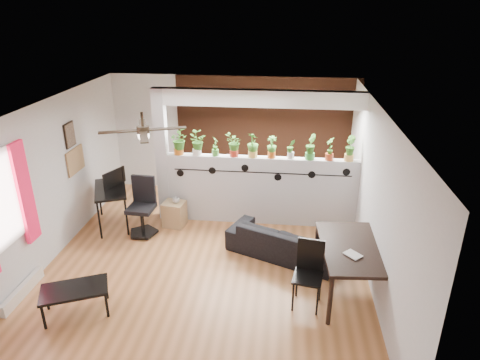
{
  "coord_description": "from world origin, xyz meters",
  "views": [
    {
      "loc": [
        1.23,
        -5.99,
        4.04
      ],
      "look_at": [
        0.49,
        0.6,
        1.25
      ],
      "focal_mm": 32.0,
      "sensor_mm": 36.0,
      "label": 1
    }
  ],
  "objects_px": {
    "potted_plant_2": "(215,145)",
    "cup": "(176,200)",
    "potted_plant_0": "(178,141)",
    "potted_plant_9": "(350,148)",
    "sofa": "(283,241)",
    "ceiling_fan": "(143,132)",
    "dining_table": "(352,251)",
    "folding_chair": "(309,267)",
    "potted_plant_7": "(310,146)",
    "cube_shelf": "(174,214)",
    "potted_plant_1": "(197,143)",
    "potted_plant_6": "(291,148)",
    "potted_plant_4": "(253,144)",
    "potted_plant_5": "(272,146)",
    "computer_desk": "(110,192)",
    "coffee_table": "(74,291)",
    "office_chair": "(143,210)",
    "potted_plant_8": "(330,148)"
  },
  "relations": [
    {
      "from": "potted_plant_0",
      "to": "dining_table",
      "type": "bearing_deg",
      "value": -34.49
    },
    {
      "from": "sofa",
      "to": "coffee_table",
      "type": "xyz_separation_m",
      "value": [
        -2.82,
        -1.82,
        0.11
      ]
    },
    {
      "from": "potted_plant_2",
      "to": "potted_plant_5",
      "type": "bearing_deg",
      "value": -0.0
    },
    {
      "from": "potted_plant_2",
      "to": "potted_plant_7",
      "type": "bearing_deg",
      "value": -0.0
    },
    {
      "from": "ceiling_fan",
      "to": "office_chair",
      "type": "relative_size",
      "value": 1.1
    },
    {
      "from": "cube_shelf",
      "to": "dining_table",
      "type": "relative_size",
      "value": 0.32
    },
    {
      "from": "ceiling_fan",
      "to": "potted_plant_1",
      "type": "bearing_deg",
      "value": 78.35
    },
    {
      "from": "ceiling_fan",
      "to": "potted_plant_6",
      "type": "height_order",
      "value": "ceiling_fan"
    },
    {
      "from": "cube_shelf",
      "to": "computer_desk",
      "type": "xyz_separation_m",
      "value": [
        -1.19,
        -0.09,
        0.46
      ]
    },
    {
      "from": "dining_table",
      "to": "potted_plant_5",
      "type": "bearing_deg",
      "value": 121.47
    },
    {
      "from": "potted_plant_7",
      "to": "cube_shelf",
      "type": "relative_size",
      "value": 0.97
    },
    {
      "from": "potted_plant_2",
      "to": "sofa",
      "type": "bearing_deg",
      "value": -40.76
    },
    {
      "from": "potted_plant_4",
      "to": "potted_plant_5",
      "type": "height_order",
      "value": "potted_plant_4"
    },
    {
      "from": "potted_plant_7",
      "to": "sofa",
      "type": "height_order",
      "value": "potted_plant_7"
    },
    {
      "from": "potted_plant_9",
      "to": "computer_desk",
      "type": "distance_m",
      "value": 4.53
    },
    {
      "from": "cube_shelf",
      "to": "office_chair",
      "type": "xyz_separation_m",
      "value": [
        -0.49,
        -0.35,
        0.24
      ]
    },
    {
      "from": "potted_plant_1",
      "to": "cup",
      "type": "distance_m",
      "value": 1.16
    },
    {
      "from": "potted_plant_2",
      "to": "coffee_table",
      "type": "distance_m",
      "value": 3.53
    },
    {
      "from": "potted_plant_9",
      "to": "dining_table",
      "type": "distance_m",
      "value": 2.27
    },
    {
      "from": "potted_plant_4",
      "to": "potted_plant_5",
      "type": "xyz_separation_m",
      "value": [
        0.35,
        0.0,
        -0.03
      ]
    },
    {
      "from": "potted_plant_9",
      "to": "potted_plant_2",
      "type": "bearing_deg",
      "value": 180.0
    },
    {
      "from": "potted_plant_4",
      "to": "cube_shelf",
      "type": "xyz_separation_m",
      "value": [
        -1.47,
        -0.34,
        -1.35
      ]
    },
    {
      "from": "potted_plant_0",
      "to": "coffee_table",
      "type": "xyz_separation_m",
      "value": [
        -0.79,
        -2.97,
        -1.24
      ]
    },
    {
      "from": "potted_plant_0",
      "to": "potted_plant_5",
      "type": "distance_m",
      "value": 1.76
    },
    {
      "from": "potted_plant_0",
      "to": "potted_plant_2",
      "type": "bearing_deg",
      "value": 0.0
    },
    {
      "from": "potted_plant_5",
      "to": "potted_plant_9",
      "type": "distance_m",
      "value": 1.4
    },
    {
      "from": "potted_plant_0",
      "to": "cup",
      "type": "distance_m",
      "value": 1.12
    },
    {
      "from": "ceiling_fan",
      "to": "potted_plant_5",
      "type": "relative_size",
      "value": 2.91
    },
    {
      "from": "dining_table",
      "to": "folding_chair",
      "type": "bearing_deg",
      "value": -155.88
    },
    {
      "from": "sofa",
      "to": "computer_desk",
      "type": "relative_size",
      "value": 1.49
    },
    {
      "from": "potted_plant_9",
      "to": "cup",
      "type": "xyz_separation_m",
      "value": [
        -3.18,
        -0.34,
        -1.06
      ]
    },
    {
      "from": "potted_plant_4",
      "to": "folding_chair",
      "type": "xyz_separation_m",
      "value": [
        1.01,
        -2.36,
        -1.01
      ]
    },
    {
      "from": "potted_plant_8",
      "to": "potted_plant_2",
      "type": "bearing_deg",
      "value": 180.0
    },
    {
      "from": "ceiling_fan",
      "to": "potted_plant_8",
      "type": "height_order",
      "value": "ceiling_fan"
    },
    {
      "from": "potted_plant_0",
      "to": "potted_plant_9",
      "type": "relative_size",
      "value": 1.04
    },
    {
      "from": "dining_table",
      "to": "coffee_table",
      "type": "distance_m",
      "value": 3.93
    },
    {
      "from": "potted_plant_2",
      "to": "dining_table",
      "type": "distance_m",
      "value": 3.23
    },
    {
      "from": "dining_table",
      "to": "cube_shelf",
      "type": "bearing_deg",
      "value": 150.66
    },
    {
      "from": "potted_plant_6",
      "to": "dining_table",
      "type": "distance_m",
      "value": 2.42
    },
    {
      "from": "potted_plant_2",
      "to": "cup",
      "type": "xyz_separation_m",
      "value": [
        -0.72,
        -0.34,
        -1.01
      ]
    },
    {
      "from": "sofa",
      "to": "ceiling_fan",
      "type": "bearing_deg",
      "value": 40.23
    },
    {
      "from": "potted_plant_8",
      "to": "coffee_table",
      "type": "relative_size",
      "value": 0.42
    },
    {
      "from": "potted_plant_5",
      "to": "ceiling_fan",
      "type": "bearing_deg",
      "value": -134.61
    },
    {
      "from": "cube_shelf",
      "to": "potted_plant_9",
      "type": "bearing_deg",
      "value": 14.8
    },
    {
      "from": "potted_plant_7",
      "to": "dining_table",
      "type": "bearing_deg",
      "value": -74.63
    },
    {
      "from": "potted_plant_1",
      "to": "sofa",
      "type": "bearing_deg",
      "value": -34.31
    },
    {
      "from": "potted_plant_7",
      "to": "sofa",
      "type": "relative_size",
      "value": 0.26
    },
    {
      "from": "ceiling_fan",
      "to": "potted_plant_4",
      "type": "bearing_deg",
      "value": 51.64
    },
    {
      "from": "potted_plant_2",
      "to": "coffee_table",
      "type": "height_order",
      "value": "potted_plant_2"
    },
    {
      "from": "potted_plant_1",
      "to": "potted_plant_6",
      "type": "relative_size",
      "value": 1.24
    }
  ]
}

